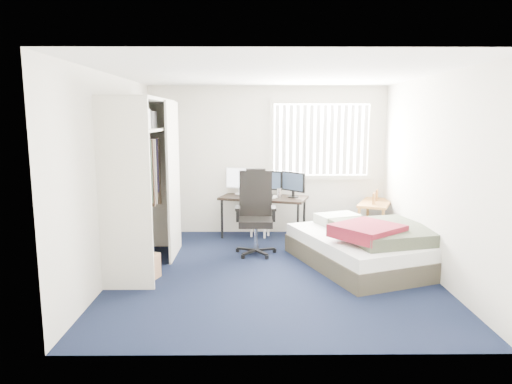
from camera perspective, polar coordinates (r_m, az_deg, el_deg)
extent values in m
plane|color=black|center=(6.00, 2.08, -9.91)|extent=(4.20, 4.20, 0.00)
plane|color=silver|center=(7.80, 1.46, 3.97)|extent=(4.00, 0.00, 4.00)
plane|color=silver|center=(3.65, 3.65, -2.18)|extent=(4.00, 0.00, 4.00)
plane|color=silver|center=(5.97, -17.41, 1.90)|extent=(0.00, 4.20, 4.20)
plane|color=silver|center=(6.14, 21.15, 1.89)|extent=(0.00, 4.20, 4.20)
plane|color=white|center=(5.69, 2.23, 14.59)|extent=(4.20, 4.20, 0.00)
cube|color=white|center=(7.84, 8.10, 6.47)|extent=(1.60, 0.02, 1.20)
cube|color=beige|center=(7.80, 8.24, 11.08)|extent=(1.72, 0.06, 0.06)
cube|color=beige|center=(7.87, 8.03, 1.87)|extent=(1.72, 0.06, 0.06)
cube|color=white|center=(7.78, 8.17, 6.44)|extent=(1.60, 0.04, 1.16)
cube|color=beige|center=(5.34, -16.10, -0.50)|extent=(0.60, 0.04, 2.20)
cube|color=beige|center=(7.07, -12.22, 1.98)|extent=(0.60, 0.04, 2.20)
cube|color=beige|center=(6.14, -14.30, 11.12)|extent=(0.60, 1.80, 0.04)
cube|color=beige|center=(6.14, -14.15, 7.58)|extent=(0.56, 1.74, 0.03)
cylinder|color=silver|center=(6.14, -14.11, 6.46)|extent=(0.03, 1.72, 0.03)
cube|color=#26262B|center=(6.08, -14.16, 2.17)|extent=(0.38, 1.10, 0.90)
cube|color=beige|center=(6.57, -10.27, 1.50)|extent=(0.03, 0.90, 2.20)
cube|color=white|center=(5.70, -15.28, 8.78)|extent=(0.38, 0.30, 0.24)
cube|color=gray|center=(6.18, -14.09, 8.75)|extent=(0.34, 0.28, 0.22)
cube|color=black|center=(7.51, 0.95, -0.73)|extent=(1.52, 1.03, 0.04)
cylinder|color=black|center=(7.53, -4.28, -3.40)|extent=(0.04, 0.04, 0.65)
cylinder|color=black|center=(8.01, -2.93, -2.61)|extent=(0.04, 0.04, 0.65)
cylinder|color=black|center=(7.18, 5.27, -4.03)|extent=(0.04, 0.04, 0.65)
cylinder|color=black|center=(7.69, 6.05, -3.15)|extent=(0.04, 0.04, 0.65)
cube|color=white|center=(7.70, -2.02, 1.77)|extent=(0.49, 0.18, 0.36)
cube|color=white|center=(7.70, -2.02, 1.77)|extent=(0.43, 0.14, 0.31)
cube|color=black|center=(7.56, 1.52, 1.48)|extent=(0.47, 0.17, 0.32)
cube|color=#1E2838|center=(7.56, 1.52, 1.48)|extent=(0.41, 0.13, 0.27)
cube|color=black|center=(7.43, 4.70, 1.31)|extent=(0.47, 0.17, 0.32)
cube|color=#1E2838|center=(7.43, 4.70, 1.31)|extent=(0.41, 0.13, 0.27)
cube|color=white|center=(7.46, -0.27, -0.58)|extent=(0.42, 0.25, 0.02)
cube|color=black|center=(7.38, 1.79, -0.66)|extent=(0.09, 0.11, 0.02)
cylinder|color=silver|center=(7.38, 2.93, -0.14)|extent=(0.08, 0.08, 0.16)
cube|color=white|center=(7.51, 0.95, -0.57)|extent=(0.37, 0.36, 0.00)
cube|color=black|center=(6.72, -0.04, -7.27)|extent=(0.58, 0.58, 0.12)
cylinder|color=silver|center=(6.67, -0.04, -5.61)|extent=(0.06, 0.06, 0.38)
cube|color=black|center=(6.61, -0.04, -3.75)|extent=(0.48, 0.48, 0.10)
cube|color=black|center=(6.76, -0.05, -0.15)|extent=(0.48, 0.10, 0.67)
cube|color=black|center=(6.72, -0.05, 2.28)|extent=(0.29, 0.12, 0.15)
cube|color=black|center=(6.58, -2.31, -2.04)|extent=(0.07, 0.27, 0.04)
cube|color=black|center=(6.58, 2.22, -2.04)|extent=(0.07, 0.27, 0.04)
cube|color=white|center=(7.64, 0.48, -3.77)|extent=(0.40, 0.36, 0.03)
cylinder|color=white|center=(7.64, -0.58, -4.76)|extent=(0.04, 0.04, 0.24)
cylinder|color=white|center=(7.80, -0.09, -4.48)|extent=(0.04, 0.04, 0.24)
cylinder|color=white|center=(7.56, 1.07, -4.93)|extent=(0.04, 0.04, 0.24)
cylinder|color=white|center=(7.71, 1.54, -4.64)|extent=(0.04, 0.04, 0.24)
cube|color=brown|center=(7.70, 14.70, -1.34)|extent=(0.77, 1.00, 0.04)
cube|color=brown|center=(7.39, 12.72, -4.13)|extent=(0.05, 0.05, 0.57)
cube|color=brown|center=(8.18, 13.76, -2.88)|extent=(0.05, 0.05, 0.57)
cube|color=brown|center=(7.34, 15.54, -4.34)|extent=(0.05, 0.05, 0.57)
cube|color=brown|center=(8.13, 16.31, -3.06)|extent=(0.05, 0.05, 0.57)
cube|color=brown|center=(7.48, 14.50, -0.78)|extent=(0.07, 0.14, 0.18)
cube|color=brown|center=(7.81, 14.87, -0.38)|extent=(0.07, 0.14, 0.18)
cube|color=#3B362B|center=(6.43, 13.27, -7.67)|extent=(2.05, 2.33, 0.25)
cube|color=white|center=(6.37, 13.34, -5.92)|extent=(2.00, 2.28, 0.17)
cube|color=beige|center=(6.90, 10.15, -3.30)|extent=(0.70, 0.59, 0.14)
cube|color=#333729|center=(6.22, 15.84, -4.91)|extent=(1.36, 1.44, 0.18)
cube|color=maroon|center=(5.92, 13.73, -4.76)|extent=(1.02, 1.02, 0.16)
cube|color=#A17250|center=(5.89, -14.26, -9.01)|extent=(0.48, 0.42, 0.31)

